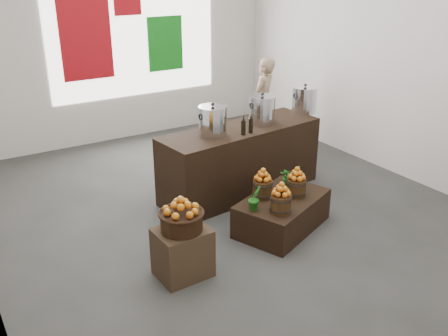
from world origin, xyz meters
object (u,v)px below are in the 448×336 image
crate (183,253)px  stock_pot_left (213,122)px  display_table (282,213)px  counter (241,161)px  stock_pot_center (262,110)px  wicker_basket (181,221)px  shopper (263,102)px  stock_pot_right (304,100)px

crate → stock_pot_left: stock_pot_left is taller
display_table → counter: counter is taller
display_table → stock_pot_center: (0.53, 1.21, 0.97)m
crate → wicker_basket: wicker_basket is taller
display_table → counter: bearing=61.0°
stock_pot_left → shopper: bearing=38.3°
crate → wicker_basket: (0.00, 0.00, 0.38)m
wicker_basket → shopper: shopper is taller
stock_pot_center → shopper: bearing=52.9°
crate → stock_pot_center: size_ratio=1.48×
wicker_basket → stock_pot_center: size_ratio=1.18×
wicker_basket → stock_pot_left: bearing=48.6°
stock_pot_left → wicker_basket: bearing=-131.4°
crate → shopper: 4.37m
display_table → shopper: bearing=36.8°
display_table → crate: bearing=167.3°
stock_pot_center → stock_pot_left: bearing=-173.8°
crate → counter: size_ratio=0.23×
counter → display_table: bearing=-103.5°
shopper → display_table: bearing=29.1°
stock_pot_right → stock_pot_left: bearing=-173.8°
shopper → stock_pot_right: bearing=50.5°
stock_pot_right → stock_pot_center: bearing=-173.8°
display_table → stock_pot_left: stock_pot_left is taller
stock_pot_right → crate: bearing=-152.3°
counter → stock_pot_center: (0.38, 0.04, 0.68)m
wicker_basket → stock_pot_left: 1.88m
stock_pot_right → counter: bearing=-173.8°
crate → stock_pot_center: stock_pot_center is taller
crate → counter: (1.69, 1.41, 0.22)m
display_table → shopper: (1.65, 2.69, 0.58)m
stock_pot_center → crate: bearing=-144.9°
display_table → stock_pot_left: (-0.34, 1.12, 0.97)m
crate → display_table: size_ratio=0.45×
stock_pot_left → shopper: 2.57m
crate → stock_pot_center: (2.07, 1.45, 0.90)m
stock_pot_left → shopper: (1.99, 1.58, -0.38)m
stock_pot_right → shopper: shopper is taller
display_table → shopper: size_ratio=0.76×
stock_pot_left → display_table: bearing=-72.9°
crate → shopper: bearing=42.6°
display_table → stock_pot_right: (1.41, 1.31, 0.97)m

